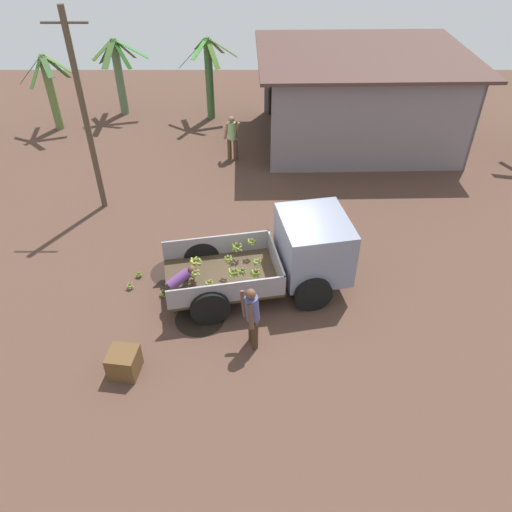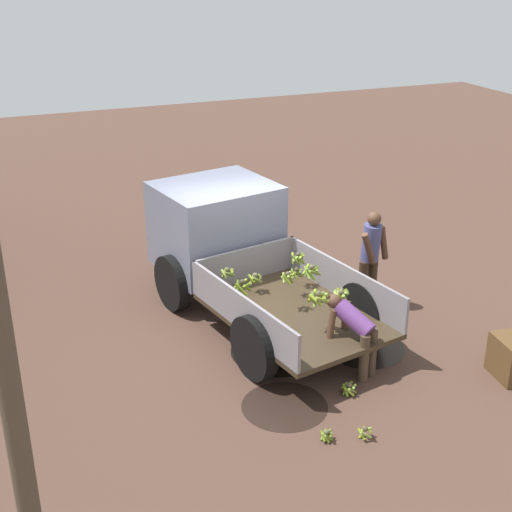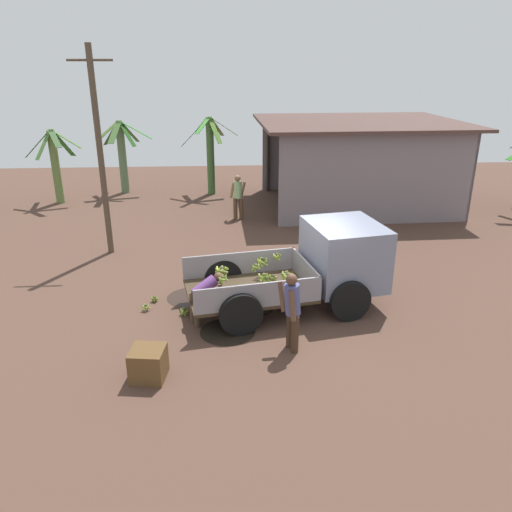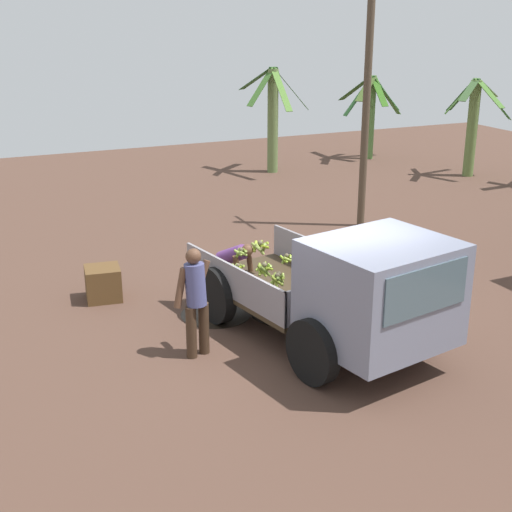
{
  "view_description": "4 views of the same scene",
  "coord_description": "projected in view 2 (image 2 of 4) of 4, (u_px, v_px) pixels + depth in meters",
  "views": [
    {
      "loc": [
        -0.34,
        -10.02,
        9.0
      ],
      "look_at": [
        -0.34,
        -0.02,
        1.1
      ],
      "focal_mm": 35.0,
      "sensor_mm": 36.0,
      "label": 1
    },
    {
      "loc": [
        -10.12,
        4.08,
        5.77
      ],
      "look_at": [
        -0.72,
        0.25,
        1.4
      ],
      "focal_mm": 50.0,
      "sensor_mm": 36.0,
      "label": 2
    },
    {
      "loc": [
        -1.75,
        -11.01,
        5.66
      ],
      "look_at": [
        -1.01,
        0.53,
        1.14
      ],
      "focal_mm": 35.0,
      "sensor_mm": 36.0,
      "label": 3
    },
    {
      "loc": [
        9.1,
        -5.27,
        5.11
      ],
      "look_at": [
        -0.78,
        -0.84,
        1.35
      ],
      "focal_mm": 50.0,
      "sensor_mm": 36.0,
      "label": 4
    }
  ],
  "objects": [
    {
      "name": "ground",
      "position": [
        253.0,
        313.0,
        12.3
      ],
      "size": [
        36.0,
        36.0,
        0.0
      ],
      "primitive_type": "plane",
      "color": "#50362B"
    },
    {
      "name": "mud_patch_0",
      "position": [
        279.0,
        351.0,
        11.14
      ],
      "size": [
        1.52,
        1.52,
        0.01
      ],
      "primitive_type": "cylinder",
      "color": "black",
      "rests_on": "ground"
    },
    {
      "name": "mud_patch_1",
      "position": [
        364.0,
        348.0,
        11.22
      ],
      "size": [
        1.25,
        1.25,
        0.01
      ],
      "primitive_type": "cylinder",
      "color": "black",
      "rests_on": "ground"
    },
    {
      "name": "mud_patch_2",
      "position": [
        285.0,
        406.0,
        9.79
      ],
      "size": [
        1.2,
        1.2,
        0.01
      ],
      "primitive_type": "cylinder",
      "color": "#2D2019",
      "rests_on": "ground"
    },
    {
      "name": "cargo_truck",
      "position": [
        229.0,
        242.0,
        12.41
      ],
      "size": [
        4.99,
        2.91,
        2.01
      ],
      "rotation": [
        0.0,
        0.0,
        0.19
      ],
      "color": "#3C2E1E",
      "rests_on": "ground"
    },
    {
      "name": "utility_pole",
      "position": [
        3.0,
        352.0,
        5.05
      ],
      "size": [
        1.26,
        0.18,
        6.15
      ],
      "color": "#4E3F30",
      "rests_on": "ground"
    },
    {
      "name": "person_foreground_visitor",
      "position": [
        371.0,
        254.0,
        12.24
      ],
      "size": [
        0.51,
        0.71,
        1.73
      ],
      "rotation": [
        0.0,
        0.0,
        3.42
      ],
      "color": "#3D2A1C",
      "rests_on": "ground"
    },
    {
      "name": "person_worker_loading",
      "position": [
        355.0,
        330.0,
        10.32
      ],
      "size": [
        0.8,
        0.72,
        1.15
      ],
      "rotation": [
        0.0,
        0.0,
        0.49
      ],
      "color": "#473727",
      "rests_on": "ground"
    },
    {
      "name": "banana_bunch_on_ground_0",
      "position": [
        327.0,
        435.0,
        9.07
      ],
      "size": [
        0.2,
        0.18,
        0.17
      ],
      "color": "brown",
      "rests_on": "ground"
    },
    {
      "name": "banana_bunch_on_ground_1",
      "position": [
        349.0,
        388.0,
        10.01
      ],
      "size": [
        0.22,
        0.22,
        0.2
      ],
      "color": "brown",
      "rests_on": "ground"
    },
    {
      "name": "banana_bunch_on_ground_2",
      "position": [
        365.0,
        431.0,
        9.1
      ],
      "size": [
        0.22,
        0.21,
        0.18
      ],
      "color": "#4B4431",
      "rests_on": "ground"
    }
  ]
}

